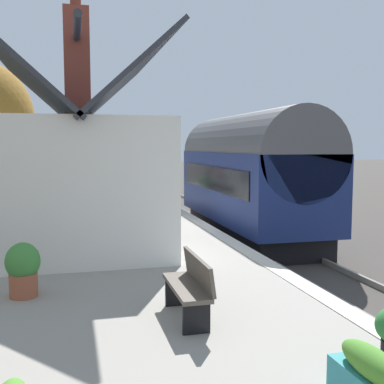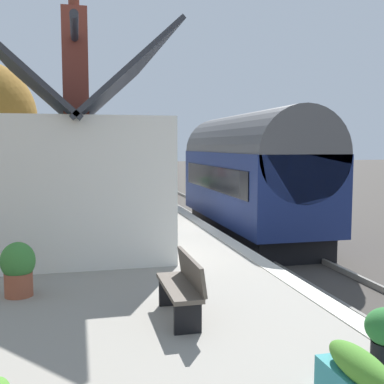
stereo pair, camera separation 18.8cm
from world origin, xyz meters
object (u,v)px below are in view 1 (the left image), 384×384
at_px(station_sign_board, 149,176).
at_px(station_building, 79,175).
at_px(train, 249,175).
at_px(lamp_post_platform, 151,146).
at_px(planter_edge_near, 373,383).
at_px(planter_bench_left, 120,185).
at_px(planter_under_sign, 23,268).
at_px(bench_mid_platform, 190,285).
at_px(bench_by_lamp, 106,183).
at_px(bench_near_building, 110,187).

bearing_deg(station_sign_board, station_building, 156.46).
bearing_deg(station_sign_board, train, -142.43).
height_order(lamp_post_platform, station_sign_board, lamp_post_platform).
xyz_separation_m(planter_edge_near, planter_bench_left, (20.39, 0.26, 0.15)).
bearing_deg(station_building, planter_edge_near, -164.89).
distance_m(train, planter_bench_left, 9.39).
distance_m(planter_under_sign, planter_bench_left, 16.41).
bearing_deg(station_building, planter_under_sign, 168.32).
xyz_separation_m(station_building, bench_mid_platform, (-6.25, -1.39, -1.17)).
bearing_deg(station_building, train, -64.03).
bearing_deg(planter_under_sign, station_building, -11.68).
height_order(train, planter_edge_near, train).
height_order(train, station_sign_board, train).
xyz_separation_m(train, station_building, (-2.81, 5.76, 0.25)).
bearing_deg(bench_by_lamp, planter_bench_left, -131.41).
height_order(station_building, planter_edge_near, station_building).
xyz_separation_m(station_building, planter_under_sign, (-4.68, 0.97, -1.18)).
bearing_deg(train, lamp_post_platform, 29.57).
bearing_deg(station_building, planter_bench_left, -10.71).
relative_size(bench_near_building, station_sign_board, 0.90).
distance_m(station_building, planter_edge_near, 9.38).
bearing_deg(bench_near_building, station_building, 171.02).
height_order(planter_edge_near, station_sign_board, station_sign_board).
height_order(station_building, bench_near_building, station_building).
bearing_deg(planter_under_sign, bench_by_lamp, -8.52).
xyz_separation_m(station_building, bench_near_building, (9.68, -1.53, -1.17)).
bearing_deg(planter_edge_near, station_building, 15.11).
bearing_deg(bench_by_lamp, station_building, 172.73).
xyz_separation_m(train, lamp_post_platform, (4.67, 2.65, 1.00)).
relative_size(lamp_post_platform, station_sign_board, 2.17).
distance_m(bench_by_lamp, bench_mid_platform, 18.24).
height_order(train, planter_bench_left, train).
height_order(planter_under_sign, lamp_post_platform, lamp_post_platform).
xyz_separation_m(planter_bench_left, station_sign_board, (-4.86, -0.70, 0.76)).
bearing_deg(station_sign_board, bench_near_building, 23.19).
bearing_deg(train, planter_bench_left, 22.65).
bearing_deg(train, station_building, 115.97).
distance_m(bench_by_lamp, planter_under_sign, 16.85).
xyz_separation_m(train, planter_under_sign, (-7.48, 6.73, -0.93)).
distance_m(bench_by_lamp, lamp_post_platform, 5.15).
bearing_deg(station_sign_board, planter_bench_left, 8.22).
bearing_deg(bench_near_building, planter_edge_near, -177.27).
distance_m(bench_near_building, planter_bench_left, 1.86).
relative_size(train, bench_near_building, 5.95).
distance_m(lamp_post_platform, station_sign_board, 1.53).
relative_size(planter_under_sign, lamp_post_platform, 0.26).
height_order(bench_near_building, planter_edge_near, bench_near_building).
bearing_deg(planter_edge_near, planter_under_sign, 38.34).
distance_m(train, lamp_post_platform, 5.46).
distance_m(bench_mid_platform, planter_edge_near, 2.90).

